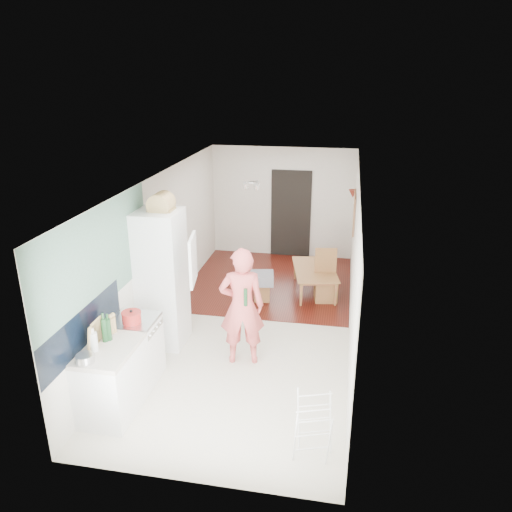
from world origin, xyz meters
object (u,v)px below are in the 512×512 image
(dining_table, at_px, (316,282))
(dining_chair, at_px, (326,276))
(stool, at_px, (262,291))
(drying_rack, at_px, (313,429))
(person, at_px, (242,296))

(dining_table, distance_m, dining_chair, 0.48)
(dining_chair, bearing_deg, dining_table, 113.34)
(dining_chair, relative_size, stool, 2.61)
(drying_rack, bearing_deg, person, 105.20)
(person, height_order, drying_rack, person)
(person, relative_size, dining_chair, 2.17)
(stool, bearing_deg, drying_rack, -72.17)
(person, bearing_deg, drying_rack, 111.14)
(stool, distance_m, drying_rack, 4.08)
(dining_table, bearing_deg, person, 150.20)
(person, height_order, stool, person)
(stool, bearing_deg, person, -88.17)
(dining_table, distance_m, stool, 1.10)
(dining_table, bearing_deg, dining_chair, -158.22)
(dining_table, height_order, dining_chair, dining_chair)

